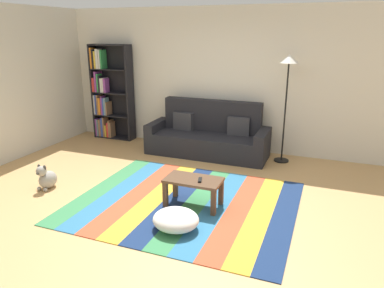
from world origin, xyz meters
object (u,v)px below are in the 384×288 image
(coffee_table, at_px, (193,184))
(dog, at_px, (47,178))
(pouf, at_px, (176,220))
(bookshelf, at_px, (108,95))
(standing_lamp, at_px, (288,73))
(couch, at_px, (208,137))
(tv_remote, at_px, (200,180))

(coffee_table, relative_size, dog, 1.88)
(pouf, bearing_deg, bookshelf, 133.83)
(bookshelf, bearing_deg, standing_lamp, -2.94)
(couch, height_order, standing_lamp, standing_lamp)
(couch, relative_size, dog, 5.69)
(couch, bearing_deg, coffee_table, -76.41)
(dog, bearing_deg, couch, 54.07)
(couch, height_order, pouf, couch)
(bookshelf, xyz_separation_m, dog, (0.65, -2.66, -0.77))
(dog, bearing_deg, coffee_table, 6.72)
(coffee_table, relative_size, pouf, 1.35)
(couch, height_order, coffee_table, couch)
(pouf, height_order, tv_remote, tv_remote)
(dog, relative_size, standing_lamp, 0.21)
(standing_lamp, xyz_separation_m, tv_remote, (-0.76, -2.23, -1.17))
(standing_lamp, bearing_deg, coffee_table, -111.26)
(tv_remote, bearing_deg, coffee_table, 150.25)
(coffee_table, xyz_separation_m, tv_remote, (0.10, -0.02, 0.09))
(coffee_table, xyz_separation_m, dog, (-2.24, -0.26, -0.15))
(couch, xyz_separation_m, coffee_table, (0.51, -2.12, -0.02))
(pouf, relative_size, standing_lamp, 0.29)
(dog, relative_size, tv_remote, 2.65)
(bookshelf, xyz_separation_m, standing_lamp, (3.75, -0.19, 0.64))
(pouf, bearing_deg, tv_remote, 83.01)
(couch, distance_m, bookshelf, 2.47)
(standing_lamp, distance_m, tv_remote, 2.63)
(bookshelf, height_order, tv_remote, bookshelf)
(bookshelf, distance_m, coffee_table, 3.80)
(coffee_table, bearing_deg, standing_lamp, 68.74)
(couch, xyz_separation_m, bookshelf, (-2.38, 0.28, 0.59))
(couch, distance_m, dog, 2.94)
(couch, distance_m, pouf, 2.82)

